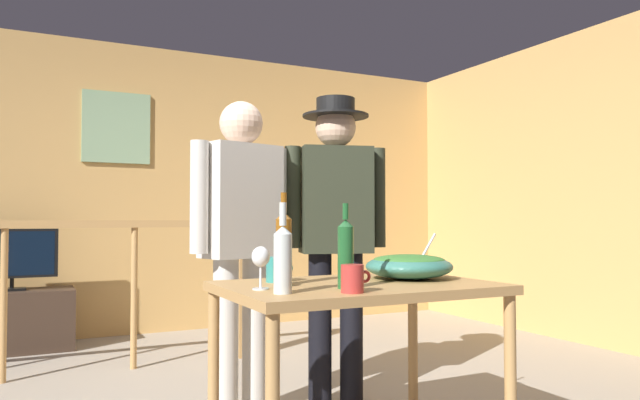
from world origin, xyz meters
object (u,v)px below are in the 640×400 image
salad_bowl (409,265)px  mug_teal (276,270)px  person_standing_left (241,229)px  mug_red (353,279)px  person_standing_right (336,219)px  stair_railing (95,270)px  wine_glass (261,259)px  serving_table (358,302)px  wine_bottle_green (346,253)px  flat_screen_tv (12,255)px  tv_console (11,321)px  framed_picture (117,128)px  wine_bottle_amber (284,247)px  wine_bottle_clear (283,257)px

salad_bowl → mug_teal: size_ratio=3.22×
salad_bowl → person_standing_left: 0.91m
mug_red → person_standing_right: person_standing_right is taller
salad_bowl → person_standing_right: person_standing_right is taller
stair_railing → wine_glass: (0.40, -2.07, 0.18)m
serving_table → mug_red: bearing=-123.3°
wine_bottle_green → mug_teal: bearing=113.6°
serving_table → mug_red: 0.37m
flat_screen_tv → wine_bottle_green: 3.34m
stair_railing → tv_console: size_ratio=3.64×
framed_picture → flat_screen_tv: (-0.80, -0.32, -1.09)m
wine_glass → wine_bottle_amber: bearing=38.1°
framed_picture → tv_console: framed_picture is taller
wine_bottle_green → mug_red: wine_bottle_green is taller
flat_screen_tv → serving_table: (1.37, -2.95, -0.09)m
serving_table → salad_bowl: 0.34m
salad_bowl → wine_bottle_amber: 0.63m
flat_screen_tv → person_standing_left: size_ratio=0.39×
wine_glass → mug_red: wine_glass is taller
wine_bottle_amber → mug_teal: size_ratio=3.12×
flat_screen_tv → wine_bottle_clear: 3.28m
mug_red → person_standing_right: (0.47, 1.01, 0.22)m
wine_bottle_green → wine_bottle_amber: bearing=125.8°
wine_bottle_clear → person_standing_right: person_standing_right is taller
stair_railing → mug_red: size_ratio=26.68×
wine_bottle_green → mug_teal: size_ratio=2.72×
wine_bottle_clear → wine_bottle_amber: wine_bottle_amber is taller
wine_bottle_amber → mug_red: size_ratio=3.16×
framed_picture → tv_console: bearing=-160.1°
flat_screen_tv → mug_teal: 2.96m
salad_bowl → wine_bottle_clear: wine_bottle_clear is taller
wine_glass → stair_railing: bearing=100.9°
tv_console → wine_glass: size_ratio=5.33×
flat_screen_tv → person_standing_left: bearing=-63.9°
stair_railing → salad_bowl: size_ratio=8.15×
serving_table → mug_teal: 0.38m
wine_bottle_clear → wine_bottle_green: 0.29m
wine_glass → framed_picture: bearing=91.9°
wine_glass → person_standing_left: bearing=76.8°
framed_picture → stair_railing: framed_picture is taller
wine_glass → serving_table: bearing=4.5°
wine_bottle_green → wine_glass: bearing=159.4°
mug_teal → person_standing_left: (0.02, 0.53, 0.17)m
flat_screen_tv → wine_bottle_clear: (0.94, -3.14, 0.13)m
mug_red → person_standing_right: bearing=65.2°
tv_console → person_standing_left: person_standing_left is taller
wine_bottle_clear → person_standing_left: (0.15, 0.92, 0.09)m
framed_picture → tv_console: 1.82m
framed_picture → wine_bottle_clear: size_ratio=1.87×
wine_bottle_clear → person_standing_left: person_standing_left is taller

